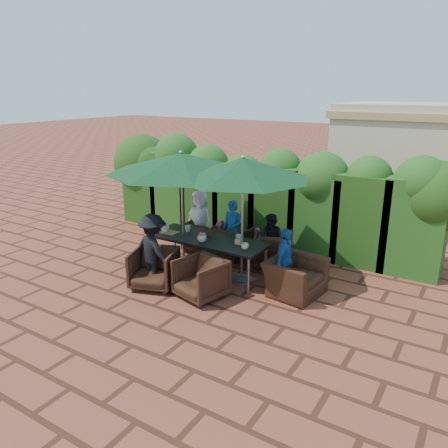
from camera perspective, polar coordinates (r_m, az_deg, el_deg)
The scene contains 32 objects.
ground at distance 8.99m, azimuth -2.22°, elevation -6.40°, with size 80.00×80.00×0.00m, color brown.
dining_table at distance 8.74m, azimuth -2.12°, elevation -2.35°, with size 2.45×0.90×0.75m.
umbrella_left at distance 8.68m, azimuth -5.63°, elevation 7.96°, with size 2.95×2.95×2.46m.
umbrella_right at distance 8.02m, azimuth 2.49°, elevation 7.23°, with size 2.50×2.50×2.46m.
chair_far_left at distance 10.09m, azimuth -2.81°, elevation -1.41°, with size 0.74×0.69×0.76m, color black.
chair_far_mid at distance 9.70m, azimuth 1.05°, elevation -2.15°, with size 0.74×0.70×0.76m, color black.
chair_far_right at distance 9.26m, azimuth 6.48°, elevation -3.07°, with size 0.79×0.74×0.81m, color black.
chair_near_left at distance 8.34m, azimuth -9.12°, elevation -5.51°, with size 0.79×0.74×0.82m, color black.
chair_near_right at distance 7.85m, azimuth -3.05°, elevation -6.90°, with size 0.78×0.73×0.80m, color black.
chair_end_right at distance 8.06m, azimuth 9.30°, elevation -6.08°, with size 1.01×0.66×0.89m, color black.
adult_far_left at distance 10.05m, azimuth -3.16°, elevation 0.48°, with size 0.70×0.42×1.42m, color white.
adult_far_mid at distance 9.61m, azimuth 1.09°, elevation -0.69°, with size 0.46×0.38×1.29m, color #1D529E.
adult_far_right at distance 9.17m, azimuth 6.21°, elevation -2.19°, with size 0.55×0.33×1.14m, color black.
adult_near_left at distance 8.30m, azimuth -9.21°, elevation -3.43°, with size 0.90×0.41×1.41m, color black.
adult_end_right at distance 8.07m, azimuth 7.94°, elevation -4.75°, with size 0.71×0.36×1.21m, color #1D529E.
child_left at distance 9.77m, azimuth -0.67°, elevation -1.93°, with size 0.28×0.23×0.79m, color #D74C74.
child_right at distance 9.52m, azimuth 4.30°, elevation -2.66°, with size 0.27×0.22×0.74m, color #924596.
pedestrian_a at distance 11.74m, azimuth 15.32°, elevation 2.93°, with size 1.53×0.55×1.64m, color green.
pedestrian_b at distance 11.72m, azimuth 20.16°, elevation 2.48°, with size 0.79×0.48×1.65m, color #D74C74.
pedestrian_c at distance 11.54m, azimuth 24.90°, elevation 1.76°, with size 1.07×0.49×1.67m, color #919299.
cup_a at distance 9.15m, azimuth -7.66°, elevation -0.66°, with size 0.17×0.17×0.13m, color beige.
cup_b at distance 9.14m, azimuth -4.75°, elevation -0.59°, with size 0.14×0.14×0.13m, color beige.
cup_c at distance 8.51m, azimuth -2.88°, elevation -1.87°, with size 0.18×0.18×0.14m, color beige.
cup_d at distance 8.56m, azimuth 1.96°, elevation -1.81°, with size 0.13×0.13×0.12m, color beige.
cup_e at distance 8.13m, azimuth 2.73°, elevation -2.91°, with size 0.14×0.14×0.11m, color beige.
ketchup_bottle at distance 8.76m, azimuth -2.84°, elevation -1.19°, with size 0.04×0.04×0.17m, color #B20C0A.
sauce_bottle at distance 8.82m, azimuth -1.90°, elevation -1.06°, with size 0.04×0.04×0.17m, color #4C230C.
serving_tray at distance 9.11m, azimuth -7.11°, elevation -1.08°, with size 0.35×0.25×0.02m, color #A37C4E.
number_block_left at distance 8.77m, azimuth -2.80°, elevation -1.42°, with size 0.12×0.06×0.10m, color tan.
number_block_right at distance 8.38m, azimuth 1.87°, elevation -2.32°, with size 0.12×0.06×0.10m, color tan.
hedge_wall at distance 10.58m, azimuth 3.83°, elevation 4.77°, with size 9.10×1.60×2.50m.
building at distance 13.98m, azimuth 27.13°, elevation 7.18°, with size 6.20×3.08×3.20m.
Camera 1 is at (4.65, -6.80, 3.61)m, focal length 35.00 mm.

